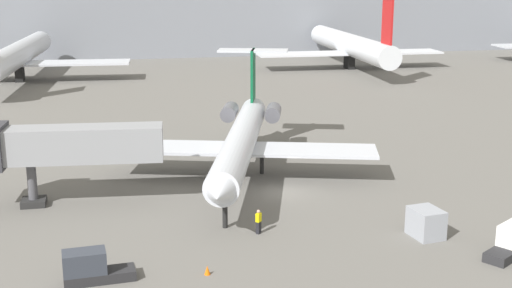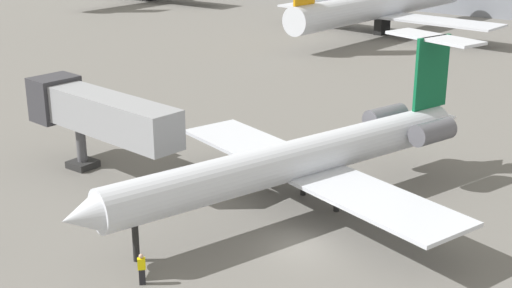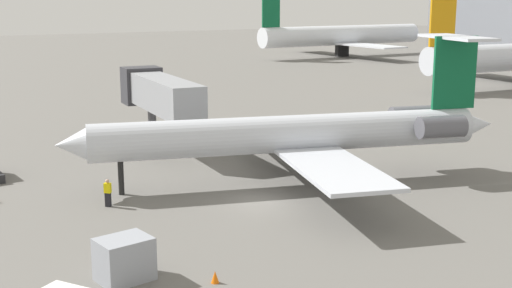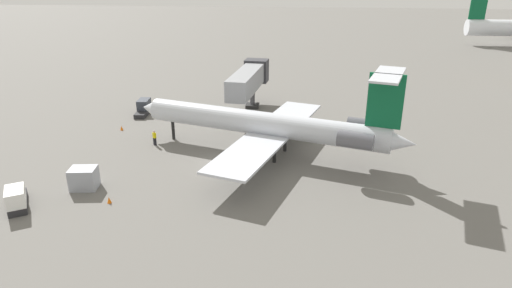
# 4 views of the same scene
# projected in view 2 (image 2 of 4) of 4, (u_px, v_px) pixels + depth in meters

# --- Properties ---
(ground_plane) EXTENTS (400.00, 400.00, 0.10)m
(ground_plane) POSITION_uv_depth(u_px,v_px,m) (300.00, 246.00, 39.64)
(ground_plane) COLOR #66635E
(regional_jet) EXTENTS (23.05, 29.49, 9.64)m
(regional_jet) POSITION_uv_depth(u_px,v_px,m) (309.00, 155.00, 43.60)
(regional_jet) COLOR silver
(regional_jet) RESTS_ON ground_plane
(jet_bridge) EXTENTS (14.06, 4.15, 6.26)m
(jet_bridge) POSITION_uv_depth(u_px,v_px,m) (94.00, 112.00, 48.56)
(jet_bridge) COLOR gray
(jet_bridge) RESTS_ON ground_plane
(ground_crew_marshaller) EXTENTS (0.46, 0.47, 1.69)m
(ground_crew_marshaller) POSITION_uv_depth(u_px,v_px,m) (142.00, 269.00, 35.34)
(ground_crew_marshaller) COLOR black
(ground_crew_marshaller) RESTS_ON ground_plane
(parked_airliner_west_mid) EXTENTS (34.94, 41.33, 13.12)m
(parked_airliner_west_mid) POSITION_uv_depth(u_px,v_px,m) (382.00, 5.00, 101.20)
(parked_airliner_west_mid) COLOR silver
(parked_airliner_west_mid) RESTS_ON ground_plane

